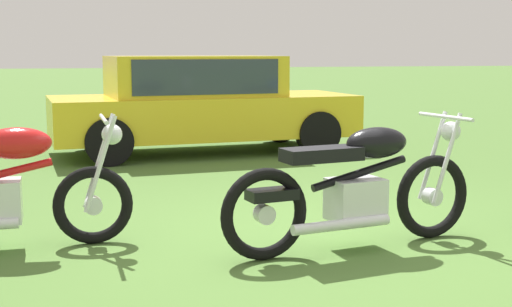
# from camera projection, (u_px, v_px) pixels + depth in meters

# --- Properties ---
(ground_plane) EXTENTS (120.00, 120.00, 0.00)m
(ground_plane) POSITION_uv_depth(u_px,v_px,m) (328.00, 236.00, 5.76)
(ground_plane) COLOR #476B2D
(motorcycle_black) EXTENTS (2.16, 0.76, 1.02)m
(motorcycle_black) POSITION_uv_depth(u_px,v_px,m) (357.00, 187.00, 5.36)
(motorcycle_black) COLOR black
(motorcycle_black) RESTS_ON ground
(car_yellow) EXTENTS (4.53, 2.09, 1.43)m
(car_yellow) POSITION_uv_depth(u_px,v_px,m) (199.00, 99.00, 10.41)
(car_yellow) COLOR gold
(car_yellow) RESTS_ON ground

